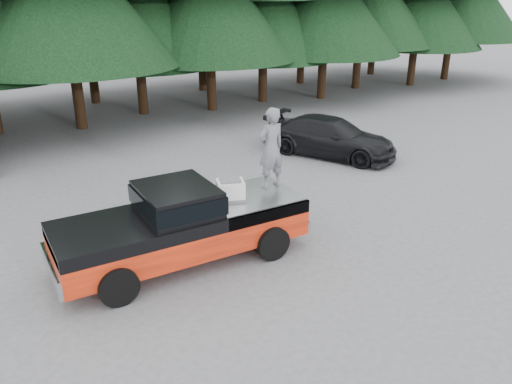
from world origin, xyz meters
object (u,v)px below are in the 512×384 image
pickup_truck (183,235)px  parked_car (331,137)px  air_compressor (230,190)px  man_on_bed (271,148)px

pickup_truck → parked_car: 9.42m
pickup_truck → air_compressor: 1.55m
pickup_truck → parked_car: size_ratio=1.17×
pickup_truck → man_on_bed: 3.05m
pickup_truck → man_on_bed: size_ratio=2.91×
man_on_bed → pickup_truck: bearing=-1.3°
pickup_truck → air_compressor: size_ratio=9.30×
air_compressor → parked_car: size_ratio=0.13×
air_compressor → parked_car: (6.87, 4.76, -0.81)m
pickup_truck → parked_car: (8.14, 4.75, 0.08)m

